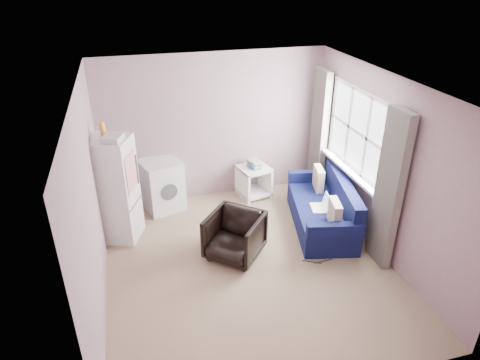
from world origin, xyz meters
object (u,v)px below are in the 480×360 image
at_px(fridge, 116,189).
at_px(sofa, 325,210).
at_px(washing_machine, 162,184).
at_px(side_table, 254,179).
at_px(armchair, 235,234).

relative_size(fridge, sofa, 0.96).
distance_m(washing_machine, side_table, 1.60).
relative_size(side_table, sofa, 0.36).
bearing_deg(side_table, sofa, -57.72).
relative_size(fridge, side_table, 2.66).
xyz_separation_m(armchair, washing_machine, (-0.83, 1.62, 0.08)).
xyz_separation_m(fridge, washing_machine, (0.70, 0.70, -0.37)).
height_order(armchair, sofa, sofa).
relative_size(armchair, side_table, 1.06).
bearing_deg(armchair, sofa, 53.78).
height_order(fridge, washing_machine, fridge).
xyz_separation_m(armchair, sofa, (1.55, 0.37, -0.08)).
distance_m(armchair, side_table, 1.78).
bearing_deg(armchair, side_table, 104.86).
bearing_deg(sofa, side_table, 134.67).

